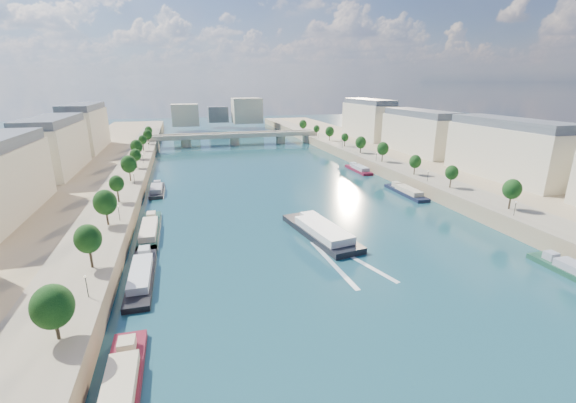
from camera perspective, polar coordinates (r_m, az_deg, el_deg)
ground at (r=145.58m, az=-0.99°, el=1.09°), size 700.00×700.00×0.00m
quay_left at (r=145.40m, az=-29.63°, el=-0.22°), size 44.00×520.00×5.00m
quay_right at (r=176.70m, az=22.28°, el=3.53°), size 44.00×520.00×5.00m
pave_left at (r=141.67m, az=-23.93°, el=1.24°), size 14.00×520.00×0.10m
pave_right at (r=167.48m, az=18.28°, el=4.15°), size 14.00×520.00×0.10m
trees_left at (r=142.04m, az=-23.29°, el=3.63°), size 4.80×268.80×8.26m
trees_right at (r=173.61m, az=16.09°, el=6.62°), size 4.80×268.80×8.26m
lamps_left at (r=130.76m, az=-22.69°, el=1.40°), size 0.36×200.36×4.28m
lamps_right at (r=168.63m, az=16.16°, el=5.38°), size 0.36×200.36×4.28m
buildings_left at (r=157.48m, az=-33.99°, el=5.53°), size 16.00×226.00×23.20m
buildings_right at (r=191.58m, az=23.71°, el=8.60°), size 16.00×226.00×23.20m
skyline at (r=357.90m, az=-9.60°, el=12.87°), size 79.00×42.00×22.00m
bridge at (r=265.18m, az=-7.91°, el=9.41°), size 112.00×12.00×8.15m
tour_barge at (r=106.36m, az=4.88°, el=-4.47°), size 13.77×32.19×4.23m
wake at (r=92.90m, az=8.41°, el=-8.78°), size 11.70×26.03×0.04m
moored_barges_left at (r=88.58m, az=-20.95°, el=-10.58°), size 5.00×161.65×3.60m
moored_barges_right at (r=125.34m, az=25.63°, el=-2.97°), size 5.00×167.52×3.60m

